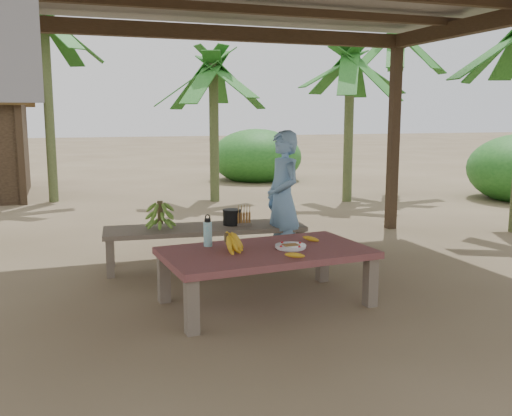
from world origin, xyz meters
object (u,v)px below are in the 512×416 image
object	(u,v)px
ripe_banana_bunch	(226,242)
woman	(283,199)
water_flask	(208,233)
plate	(291,247)
cooking_pot	(232,217)
bench	(205,231)
work_table	(266,257)

from	to	relation	value
ripe_banana_bunch	woman	xyz separation A→B (m)	(0.98, 1.13, 0.17)
water_flask	plate	bearing A→B (deg)	-26.45
plate	cooking_pot	bearing A→B (deg)	94.02
woman	plate	bearing A→B (deg)	-22.66
woman	bench	bearing A→B (deg)	-111.68
ripe_banana_bunch	plate	distance (m)	0.58
plate	woman	bearing A→B (deg)	71.39
work_table	bench	distance (m)	1.45
work_table	water_flask	bearing A→B (deg)	142.09
plate	woman	size ratio (longest dim) A/B	0.18
ripe_banana_bunch	plate	world-z (taller)	ripe_banana_bunch
ripe_banana_bunch	cooking_pot	size ratio (longest dim) A/B	1.44
work_table	ripe_banana_bunch	distance (m)	0.39
work_table	plate	bearing A→B (deg)	-13.95
ripe_banana_bunch	cooking_pot	bearing A→B (deg)	71.46
bench	woman	world-z (taller)	woman
ripe_banana_bunch	water_flask	xyz separation A→B (m)	(-0.10, 0.25, 0.04)
plate	woman	xyz separation A→B (m)	(0.41, 1.21, 0.24)
work_table	bench	world-z (taller)	work_table
water_flask	cooking_pot	world-z (taller)	water_flask
bench	woman	size ratio (longest dim) A/B	1.49
cooking_pot	plate	bearing A→B (deg)	-85.98
work_table	woman	distance (m)	1.37
ripe_banana_bunch	water_flask	bearing A→B (deg)	111.96
water_flask	woman	size ratio (longest dim) A/B	0.19
work_table	ripe_banana_bunch	bearing A→B (deg)	167.83
plate	water_flask	size ratio (longest dim) A/B	0.95
work_table	plate	world-z (taller)	plate
work_table	ripe_banana_bunch	xyz separation A→B (m)	(-0.35, 0.05, 0.15)
work_table	bench	size ratio (longest dim) A/B	0.83
water_flask	work_table	bearing A→B (deg)	-33.34
water_flask	woman	world-z (taller)	woman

